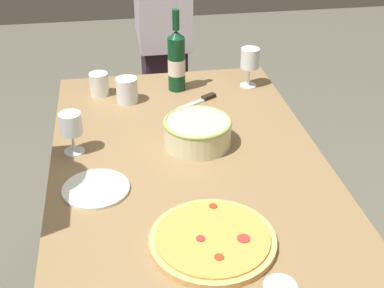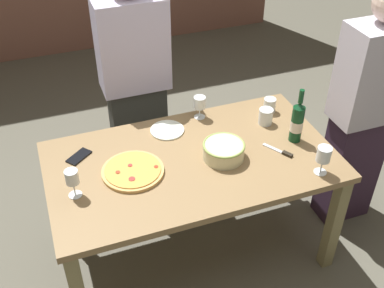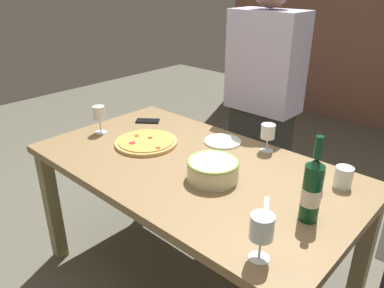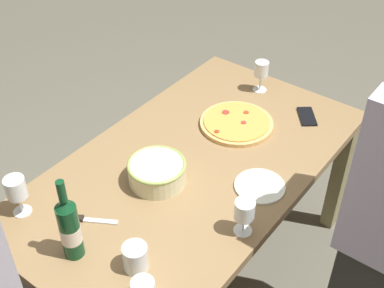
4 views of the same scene
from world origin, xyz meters
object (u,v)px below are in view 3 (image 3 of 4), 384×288
Objects in this scene: wine_bottle at (312,189)px; wine_glass_near_pizza at (99,114)px; serving_bowl at (213,169)px; wine_glass_by_bottle at (268,132)px; cup_ceramic at (343,177)px; pizza_knife at (266,214)px; person_guest_left at (262,106)px; side_plate at (223,141)px; wine_glass_far_left at (262,229)px; dining_table at (192,180)px; cell_phone at (148,121)px; cup_amber at (314,179)px; pizza at (146,142)px.

wine_glass_near_pizza is at bearing -178.52° from wine_bottle.
serving_bowl is 1.61× the size of wine_glass_by_bottle.
serving_bowl is at bearing -144.08° from cup_ceramic.
pizza_knife is 0.11× the size of person_guest_left.
side_plate is at bearing 153.27° from wine_bottle.
wine_glass_far_left is 0.82× the size of side_plate.
person_guest_left is (-0.11, 0.79, 0.16)m from dining_table.
cup_amber is at bearing 48.41° from cell_phone.
cell_phone is 1.14m from pizza_knife.
cup_ceramic is at bearing 53.72° from cell_phone.
person_guest_left is at bearing 108.77° from serving_bowl.
wine_bottle is at bearing -2.27° from pizza.
wine_glass_near_pizza reaches higher than wine_glass_by_bottle.
wine_bottle is at bearing -26.73° from side_plate.
dining_table is 4.75× the size of pizza.
cell_phone is (-0.59, 0.23, 0.10)m from dining_table.
wine_bottle is 2.32× the size of wine_glass_by_bottle.
cup_amber is (-0.08, 0.21, -0.08)m from wine_bottle.
wine_bottle is 2.11× the size of wine_glass_near_pizza.
wine_glass_by_bottle reaches higher than cup_ceramic.
wine_glass_far_left is at bearing -44.36° from side_plate.
side_plate is (-0.23, -0.07, -0.10)m from wine_glass_by_bottle.
wine_glass_far_left is (0.42, -0.71, 0.01)m from wine_glass_by_bottle.
wine_glass_near_pizza is 1.02m from person_guest_left.
serving_bowl is 2.52× the size of cup_ceramic.
serving_bowl reaches higher than cell_phone.
wine_glass_by_bottle is (-0.44, 0.41, -0.03)m from wine_bottle.
pizza_knife reaches higher than side_plate.
dining_table is 0.73m from wine_glass_far_left.
person_guest_left is at bearing 125.74° from wine_glass_by_bottle.
wine_bottle is 0.76m from side_plate.
wine_glass_by_bottle is 0.51m from person_guest_left.
serving_bowl is (0.51, -0.05, 0.04)m from pizza.
wine_bottle is 0.60m from wine_glass_by_bottle.
pizza_knife is at bearing -12.65° from serving_bowl.
dining_table is 0.81m from person_guest_left.
wine_bottle is at bearing 1.48° from wine_glass_near_pizza.
person_guest_left is (-0.74, 0.83, -0.06)m from wine_bottle.
wine_bottle is at bearing 1.20° from serving_bowl.
cell_phone is (-0.77, -0.14, -0.10)m from wine_glass_by_bottle.
serving_bowl is 1.42× the size of wine_glass_far_left.
cup_ceramic is (1.28, 0.35, -0.07)m from wine_glass_near_pizza.
wine_glass_near_pizza reaches higher than dining_table.
wine_glass_far_left is 0.95× the size of pizza_knife.
cup_ceramic is (0.96, 0.28, 0.03)m from pizza.
cup_ceramic is at bearing 88.70° from wine_glass_far_left.
cell_phone is (0.07, 0.30, -0.11)m from wine_glass_near_pizza.
cup_amber is 0.90m from person_guest_left.
dining_table is 0.70m from cup_ceramic.
side_plate is 0.69m from pizza_knife.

